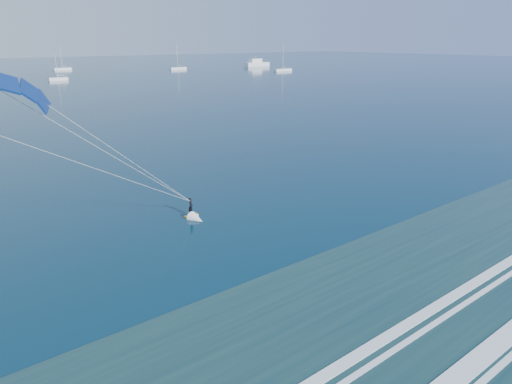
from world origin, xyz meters
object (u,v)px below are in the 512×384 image
object	(u,v)px
sailboat_2	(58,79)
sailboat_3	(63,69)
motor_yacht	(257,63)
sailboat_5	(283,70)
kitesurfer_rig	(115,158)
sailboat_4	(178,68)

from	to	relation	value
sailboat_2	sailboat_3	size ratio (longest dim) A/B	0.86
motor_yacht	sailboat_5	xyz separation A→B (m)	(-15.84, -41.83, -1.05)
kitesurfer_rig	motor_yacht	world-z (taller)	kitesurfer_rig
kitesurfer_rig	sailboat_2	xyz separation A→B (m)	(40.58, 162.15, -6.83)
kitesurfer_rig	sailboat_4	size ratio (longest dim) A/B	1.66
sailboat_2	kitesurfer_rig	bearing A→B (deg)	-104.05
sailboat_4	sailboat_3	bearing A→B (deg)	145.68
sailboat_4	sailboat_5	size ratio (longest dim) A/B	0.91
motor_yacht	sailboat_4	bearing A→B (deg)	177.54
motor_yacht	sailboat_4	xyz separation A→B (m)	(-51.73, 2.22, -1.06)
sailboat_5	motor_yacht	bearing A→B (deg)	69.26
kitesurfer_rig	sailboat_3	bearing A→B (deg)	74.94
motor_yacht	sailboat_3	xyz separation A→B (m)	(-101.56, 36.24, -1.07)
kitesurfer_rig	sailboat_4	world-z (taller)	kitesurfer_rig
motor_yacht	sailboat_3	size ratio (longest dim) A/B	1.36
motor_yacht	sailboat_2	world-z (taller)	sailboat_2
sailboat_3	sailboat_5	world-z (taller)	sailboat_5
sailboat_2	sailboat_5	size ratio (longest dim) A/B	0.73
sailboat_3	sailboat_2	bearing A→B (deg)	-107.52
sailboat_3	sailboat_4	bearing A→B (deg)	-34.32
sailboat_3	sailboat_4	size ratio (longest dim) A/B	0.94
kitesurfer_rig	motor_yacht	size ratio (longest dim) A/B	1.30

